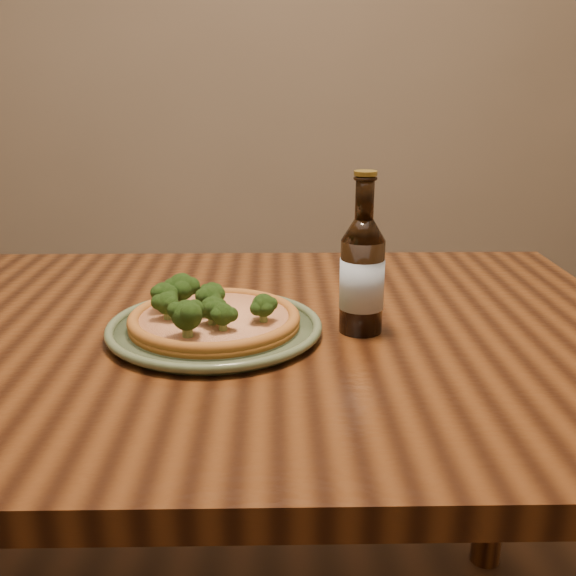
{
  "coord_description": "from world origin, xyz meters",
  "views": [
    {
      "loc": [
        0.23,
        -0.86,
        1.12
      ],
      "look_at": [
        0.25,
        0.08,
        0.82
      ],
      "focal_mm": 42.0,
      "sensor_mm": 36.0,
      "label": 1
    }
  ],
  "objects_px": {
    "pizza": "(212,317)",
    "table": "(131,384)",
    "beer_bottle": "(362,274)",
    "plate": "(215,328)"
  },
  "relations": [
    {
      "from": "pizza",
      "to": "table",
      "type": "bearing_deg",
      "value": 168.19
    },
    {
      "from": "table",
      "to": "pizza",
      "type": "relative_size",
      "value": 6.29
    },
    {
      "from": "beer_bottle",
      "to": "plate",
      "type": "bearing_deg",
      "value": 166.06
    },
    {
      "from": "table",
      "to": "plate",
      "type": "height_order",
      "value": "plate"
    },
    {
      "from": "plate",
      "to": "beer_bottle",
      "type": "height_order",
      "value": "beer_bottle"
    },
    {
      "from": "table",
      "to": "plate",
      "type": "bearing_deg",
      "value": -10.8
    },
    {
      "from": "pizza",
      "to": "beer_bottle",
      "type": "distance_m",
      "value": 0.23
    },
    {
      "from": "pizza",
      "to": "beer_bottle",
      "type": "relative_size",
      "value": 1.06
    },
    {
      "from": "table",
      "to": "beer_bottle",
      "type": "relative_size",
      "value": 6.65
    },
    {
      "from": "table",
      "to": "pizza",
      "type": "height_order",
      "value": "pizza"
    }
  ]
}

